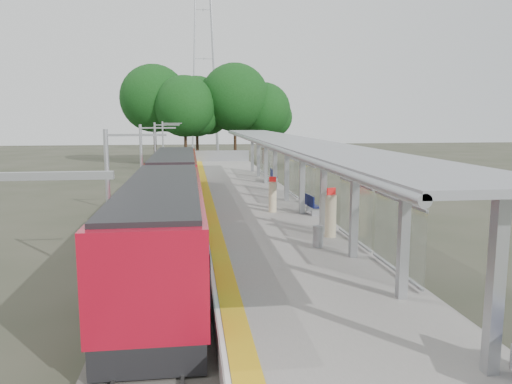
# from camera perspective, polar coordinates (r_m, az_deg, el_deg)

# --- Properties ---
(ground) EXTENTS (200.00, 200.00, 0.00)m
(ground) POSITION_cam_1_polar(r_m,az_deg,el_deg) (12.20, 10.88, -19.91)
(ground) COLOR #474438
(ground) RESTS_ON ground
(trackbed) EXTENTS (3.00, 70.00, 0.24)m
(trackbed) POSITION_cam_1_polar(r_m,az_deg,el_deg) (30.69, -9.25, -2.24)
(trackbed) COLOR #59544C
(trackbed) RESTS_ON ground
(platform) EXTENTS (6.00, 50.00, 1.00)m
(platform) POSITION_cam_1_polar(r_m,az_deg,el_deg) (30.81, -0.87, -1.37)
(platform) COLOR gray
(platform) RESTS_ON ground
(tactile_strip) EXTENTS (0.60, 50.00, 0.02)m
(tactile_strip) POSITION_cam_1_polar(r_m,az_deg,el_deg) (30.54, -5.63, -0.52)
(tactile_strip) COLOR gold
(tactile_strip) RESTS_ON platform
(end_fence) EXTENTS (6.00, 0.10, 1.20)m
(end_fence) POSITION_cam_1_polar(r_m,az_deg,el_deg) (55.37, -3.90, 4.15)
(end_fence) COLOR #9EA0A5
(end_fence) RESTS_ON platform
(train) EXTENTS (2.74, 27.60, 3.62)m
(train) POSITION_cam_1_polar(r_m,az_deg,el_deg) (24.11, -9.78, -0.51)
(train) COLOR black
(train) RESTS_ON ground
(canopy) EXTENTS (3.27, 38.00, 3.66)m
(canopy) POSITION_cam_1_polar(r_m,az_deg,el_deg) (26.88, 3.48, 5.12)
(canopy) COLOR #9EA0A5
(canopy) RESTS_ON platform
(pylon) EXTENTS (8.00, 4.00, 38.00)m
(pylon) POSITION_cam_1_polar(r_m,az_deg,el_deg) (84.24, -6.03, 17.48)
(pylon) COLOR #9EA0A5
(pylon) RESTS_ON ground
(tree_cluster) EXTENTS (21.00, 11.27, 12.40)m
(tree_cluster) POSITION_cam_1_polar(r_m,az_deg,el_deg) (62.39, -5.99, 10.15)
(tree_cluster) COLOR #382316
(tree_cluster) RESTS_ON ground
(catenary_masts) EXTENTS (2.08, 48.16, 5.40)m
(catenary_masts) POSITION_cam_1_polar(r_m,az_deg,el_deg) (29.41, -12.78, 2.70)
(catenary_masts) COLOR #9EA0A5
(catenary_masts) RESTS_ON ground
(bench_mid) EXTENTS (0.56, 1.45, 0.97)m
(bench_mid) POSITION_cam_1_polar(r_m,az_deg,el_deg) (25.05, 6.33, -1.37)
(bench_mid) COLOR #0D1445
(bench_mid) RESTS_ON platform
(bench_far) EXTENTS (0.51, 1.45, 0.97)m
(bench_far) POSITION_cam_1_polar(r_m,az_deg,el_deg) (37.44, 1.93, 1.95)
(bench_far) COLOR #0D1445
(bench_far) RESTS_ON platform
(info_pillar_near) EXTENTS (0.45, 0.45, 2.00)m
(info_pillar_near) POSITION_cam_1_polar(r_m,az_deg,el_deg) (20.31, 8.53, -2.69)
(info_pillar_near) COLOR beige
(info_pillar_near) RESTS_ON platform
(info_pillar_far) EXTENTS (0.41, 0.41, 1.82)m
(info_pillar_far) POSITION_cam_1_polar(r_m,az_deg,el_deg) (25.40, 1.91, -0.55)
(info_pillar_far) COLOR beige
(info_pillar_far) RESTS_ON platform
(litter_bin) EXTENTS (0.44, 0.44, 0.81)m
(litter_bin) POSITION_cam_1_polar(r_m,az_deg,el_deg) (18.74, 7.10, -5.06)
(litter_bin) COLOR #9EA0A5
(litter_bin) RESTS_ON platform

